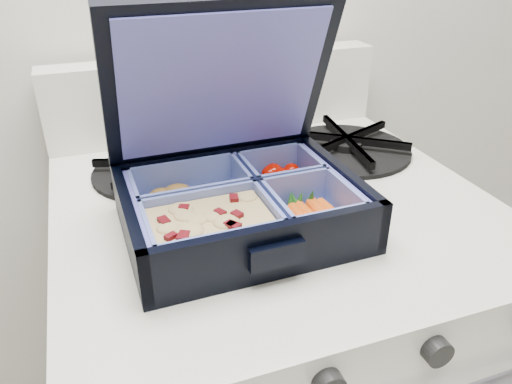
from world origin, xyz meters
name	(u,v)px	position (x,y,z in m)	size (l,w,h in m)	color
bento_box	(241,206)	(0.38, 1.65, 0.82)	(0.25, 0.20, 0.06)	black
burner_grate	(346,143)	(0.60, 1.80, 0.81)	(0.19, 0.19, 0.03)	black
burner_grate_rear	(155,167)	(0.32, 1.83, 0.80)	(0.17, 0.17, 0.02)	black
fork	(218,177)	(0.39, 1.78, 0.80)	(0.03, 0.20, 0.01)	#9796AD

